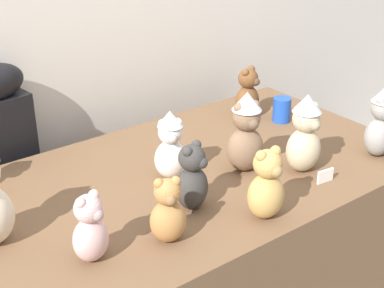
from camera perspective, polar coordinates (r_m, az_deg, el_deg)
The scene contains 14 objects.
display_table at distance 2.39m, azimuth -0.00°, elevation -10.40°, with size 1.75×0.99×0.72m, color brown.
instrument_case at distance 2.57m, azimuth -17.67°, elevation -4.00°, with size 0.29×0.16×1.08m.
teddy_bear_blush at distance 1.72m, azimuth -9.93°, elevation -8.25°, with size 0.14×0.13×0.22m.
teddy_bear_sand at distance 2.19m, azimuth 10.98°, elevation 0.93°, with size 0.14×0.13×0.31m.
teddy_bear_chestnut at distance 2.64m, azimuth 5.46°, elevation 4.87°, with size 0.15×0.14×0.24m.
teddy_bear_charcoal at distance 1.93m, azimuth 0.01°, elevation -3.37°, with size 0.15×0.14×0.24m.
teddy_bear_honey at distance 1.89m, azimuth 7.30°, elevation -4.08°, with size 0.13×0.12×0.25m.
teddy_bear_ash at distance 2.39m, azimuth 18.05°, elevation 2.04°, with size 0.14×0.12×0.29m.
teddy_bear_snow at distance 2.11m, azimuth -2.12°, elevation -0.16°, with size 0.15×0.14×0.27m.
teddy_bear_caramel at distance 1.77m, azimuth -2.37°, elevation -6.66°, with size 0.14×0.13×0.22m.
teddy_bear_mocha at distance 2.16m, azimuth 5.29°, elevation 1.08°, with size 0.16×0.14×0.31m.
party_cup_blue at distance 2.64m, azimuth 8.78°, elevation 3.35°, with size 0.08×0.08×0.11m, color blue.
name_card_front_left at distance 2.18m, azimuth 12.92°, elevation -3.06°, with size 0.07×0.01×0.05m, color white.
name_card_front_middle at distance 2.14m, azimuth 7.24°, elevation -3.08°, with size 0.07×0.01×0.05m, color white.
Camera 1 is at (-1.17, -1.28, 1.78)m, focal length 54.50 mm.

